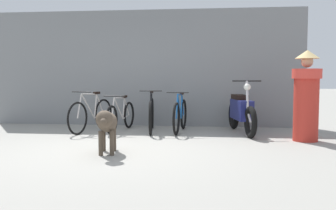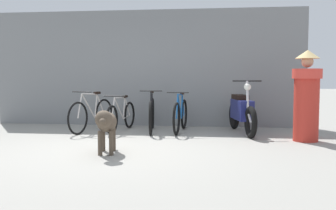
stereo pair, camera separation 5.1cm
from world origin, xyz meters
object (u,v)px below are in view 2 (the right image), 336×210
bicycle_1 (121,116)px  stray_dog (106,123)px  bicycle_2 (152,115)px  bicycle_3 (180,115)px  bicycle_0 (92,115)px  motorcycle (242,112)px  person_in_robes (307,95)px

bicycle_1 → stray_dog: size_ratio=1.56×
bicycle_1 → bicycle_2: size_ratio=0.97×
bicycle_1 → stray_dog: (0.39, -2.47, 0.16)m
bicycle_2 → bicycle_3: 0.62m
bicycle_0 → motorcycle: (3.19, 0.17, 0.08)m
stray_dog → bicycle_2: bearing=164.3°
motorcycle → stray_dog: motorcycle is taller
bicycle_3 → stray_dog: size_ratio=1.55×
bicycle_2 → bicycle_3: bicycle_2 is taller
bicycle_3 → person_in_robes: person_in_robes is taller
bicycle_1 → motorcycle: 2.58m
bicycle_0 → bicycle_2: bearing=113.1°
bicycle_2 → bicycle_0: bearing=-89.8°
bicycle_2 → person_in_robes: bearing=67.0°
bicycle_1 → motorcycle: motorcycle is taller
stray_dog → person_in_robes: bearing=107.2°
motorcycle → bicycle_1: bearing=-101.2°
bicycle_0 → bicycle_1: size_ratio=0.99×
bicycle_2 → motorcycle: bearing=82.6°
bicycle_2 → bicycle_3: bearing=85.2°
bicycle_3 → motorcycle: (1.29, -0.03, 0.09)m
bicycle_2 → bicycle_3: size_ratio=1.04×
bicycle_2 → motorcycle: motorcycle is taller
bicycle_0 → stray_dog: (0.99, -2.31, 0.12)m
bicycle_0 → stray_dog: bicycle_0 is taller
bicycle_1 → bicycle_3: 1.29m
bicycle_3 → bicycle_2: bearing=-83.2°
person_in_robes → bicycle_2: bearing=-15.5°
bicycle_3 → person_in_robes: size_ratio=0.98×
bicycle_2 → motorcycle: (1.91, 0.00, 0.08)m
bicycle_3 → stray_dog: (-0.90, -2.51, 0.13)m
motorcycle → person_in_robes: (1.11, -0.84, 0.40)m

